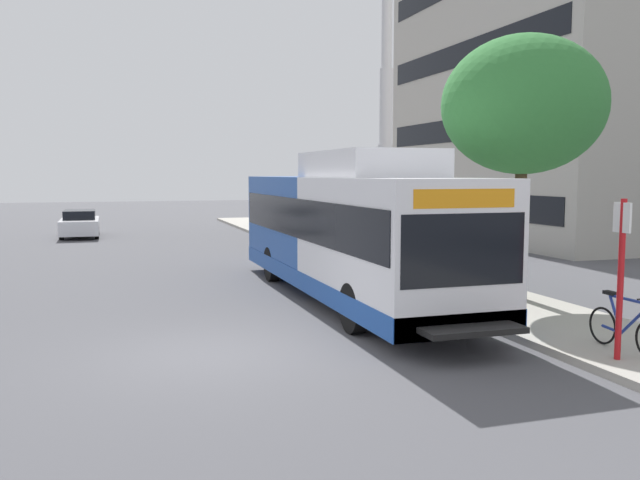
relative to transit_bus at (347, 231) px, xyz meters
The scene contains 8 objects.
ground_plane 5.78m from the transit_bus, 136.61° to the left, with size 120.00×120.00×0.00m, color #4C4C51.
sidewalk_curb 3.85m from the transit_bus, 31.06° to the left, with size 3.00×56.00×0.14m, color #A8A399.
transit_bus is the anchor object (origin of this frame).
bus_stop_sign_pole 7.34m from the transit_bus, 73.54° to the right, with size 0.10×0.36×2.60m.
bicycle_parked 7.26m from the transit_bus, 69.28° to the right, with size 0.52×1.76×1.02m.
street_tree_near_stop 5.14m from the transit_bus, 27.46° to the right, with size 3.82×3.82×6.23m.
parked_car_far_lane 20.95m from the transit_bus, 109.48° to the left, with size 1.80×4.50×1.33m.
lattice_comm_tower 30.80m from the transit_bus, 64.82° to the left, with size 1.10×1.10×23.05m.
Camera 1 is at (-1.72, -11.42, 3.13)m, focal length 37.53 mm.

